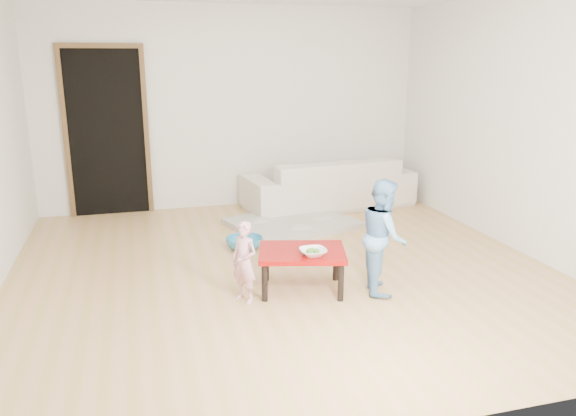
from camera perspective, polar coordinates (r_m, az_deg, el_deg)
name	(u,v)px	position (r m, az deg, el deg)	size (l,w,h in m)	color
floor	(282,268)	(5.39, -0.57, -6.15)	(5.00, 5.00, 0.01)	tan
back_wall	(233,108)	(7.49, -5.61, 10.06)	(5.00, 0.02, 2.60)	silver
right_wall	(521,124)	(6.19, 22.60, 7.92)	(0.02, 5.00, 2.60)	silver
doorway	(107,134)	(7.40, -17.92, 7.20)	(1.02, 0.08, 2.11)	brown
sofa	(329,183)	(7.51, 4.16, 2.59)	(2.24, 0.88, 0.65)	beige
cushion	(301,176)	(7.15, 1.31, 3.30)	(0.43, 0.38, 0.12)	orange
red_table	(302,270)	(4.85, 1.41, -6.34)	(0.73, 0.55, 0.36)	#8A0807
bowl	(313,252)	(4.66, 2.57, -4.50)	(0.22, 0.22, 0.05)	white
broccoli	(313,252)	(4.66, 2.57, -4.49)	(0.12, 0.12, 0.06)	#2D5919
child_pink	(244,262)	(4.59, -4.47, -5.50)	(0.25, 0.16, 0.68)	#CE5E7B
child_blue	(384,236)	(4.81, 9.69, -2.81)	(0.48, 0.37, 0.98)	#5B8CD3
basin	(244,243)	(5.92, -4.46, -3.58)	(0.39, 0.39, 0.12)	teal
blanket	(292,223)	(6.69, 0.46, -1.54)	(1.34, 1.11, 0.07)	beige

